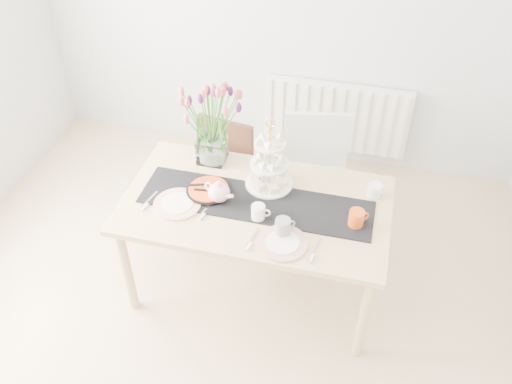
% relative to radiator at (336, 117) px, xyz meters
% --- Properties ---
extents(room_shell, '(4.50, 4.50, 4.50)m').
position_rel_radiator_xyz_m(room_shell, '(-0.50, -2.19, 0.85)').
color(room_shell, tan).
rests_on(room_shell, ground).
extents(radiator, '(1.20, 0.08, 0.60)m').
position_rel_radiator_xyz_m(radiator, '(0.00, 0.00, 0.00)').
color(radiator, white).
rests_on(radiator, room_shell).
extents(dining_table, '(1.60, 0.90, 0.75)m').
position_rel_radiator_xyz_m(dining_table, '(-0.30, -1.51, 0.22)').
color(dining_table, tan).
rests_on(dining_table, ground).
extents(chair_brown, '(0.48, 0.48, 0.85)m').
position_rel_radiator_xyz_m(chair_brown, '(-0.71, -0.96, 0.04)').
color(chair_brown, '#391E14').
rests_on(chair_brown, ground).
extents(chair_white, '(0.53, 0.53, 0.92)m').
position_rel_radiator_xyz_m(chair_white, '(-0.04, -0.84, 0.09)').
color(chair_white, silver).
rests_on(chair_white, ground).
extents(table_runner, '(1.40, 0.35, 0.01)m').
position_rel_radiator_xyz_m(table_runner, '(-0.30, -1.51, 0.30)').
color(table_runner, black).
rests_on(table_runner, dining_table).
extents(tulip_vase, '(0.63, 0.63, 0.54)m').
position_rel_radiator_xyz_m(tulip_vase, '(-0.68, -1.17, 0.64)').
color(tulip_vase, silver).
rests_on(tulip_vase, dining_table).
extents(cake_stand, '(0.30, 0.30, 0.43)m').
position_rel_radiator_xyz_m(cake_stand, '(-0.26, -1.34, 0.42)').
color(cake_stand, gold).
rests_on(cake_stand, dining_table).
extents(teapot, '(0.26, 0.24, 0.14)m').
position_rel_radiator_xyz_m(teapot, '(-0.52, -1.55, 0.37)').
color(teapot, silver).
rests_on(teapot, dining_table).
extents(cream_jug, '(0.10, 0.10, 0.09)m').
position_rel_radiator_xyz_m(cream_jug, '(0.38, -1.28, 0.34)').
color(cream_jug, white).
rests_on(cream_jug, dining_table).
extents(tart_tin, '(0.27, 0.27, 0.03)m').
position_rel_radiator_xyz_m(tart_tin, '(-0.60, -1.49, 0.32)').
color(tart_tin, black).
rests_on(tart_tin, dining_table).
extents(mug_grey, '(0.13, 0.13, 0.11)m').
position_rel_radiator_xyz_m(mug_grey, '(-0.09, -1.73, 0.35)').
color(mug_grey, gray).
rests_on(mug_grey, dining_table).
extents(mug_white, '(0.09, 0.09, 0.10)m').
position_rel_radiator_xyz_m(mug_white, '(-0.26, -1.64, 0.35)').
color(mug_white, white).
rests_on(mug_white, dining_table).
extents(mug_orange, '(0.12, 0.12, 0.11)m').
position_rel_radiator_xyz_m(mug_orange, '(0.30, -1.56, 0.35)').
color(mug_orange, '#D54B17').
rests_on(mug_orange, dining_table).
extents(plate_left, '(0.34, 0.34, 0.01)m').
position_rel_radiator_xyz_m(plate_left, '(-0.75, -1.65, 0.31)').
color(plate_left, white).
rests_on(plate_left, dining_table).
extents(plate_right, '(0.33, 0.33, 0.01)m').
position_rel_radiator_xyz_m(plate_right, '(-0.08, -1.81, 0.31)').
color(plate_right, silver).
rests_on(plate_right, dining_table).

